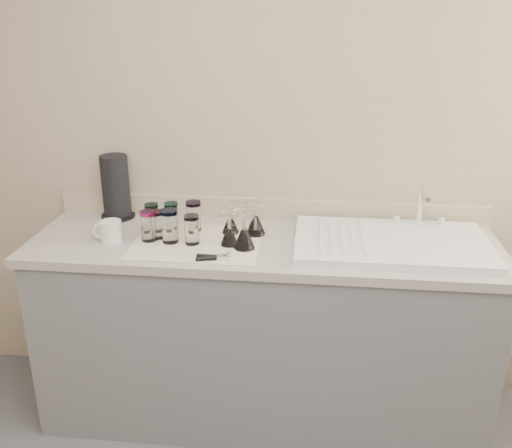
# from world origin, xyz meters

# --- Properties ---
(room_envelope) EXTENTS (3.54, 3.50, 2.52)m
(room_envelope) POSITION_xyz_m (0.00, 0.00, 1.56)
(room_envelope) COLOR #525358
(room_envelope) RESTS_ON ground
(counter_unit) EXTENTS (2.06, 0.62, 0.90)m
(counter_unit) POSITION_xyz_m (0.00, 1.20, 0.45)
(counter_unit) COLOR slate
(counter_unit) RESTS_ON ground
(sink_unit) EXTENTS (0.82, 0.50, 0.22)m
(sink_unit) POSITION_xyz_m (0.55, 1.20, 0.92)
(sink_unit) COLOR white
(sink_unit) RESTS_ON counter_unit
(dish_towel) EXTENTS (0.55, 0.42, 0.01)m
(dish_towel) POSITION_xyz_m (-0.29, 1.14, 0.90)
(dish_towel) COLOR white
(dish_towel) RESTS_ON counter_unit
(tumbler_teal) EXTENTS (0.06, 0.06, 0.12)m
(tumbler_teal) POSITION_xyz_m (-0.52, 1.26, 0.97)
(tumbler_teal) COLOR white
(tumbler_teal) RESTS_ON dish_towel
(tumbler_cyan) EXTENTS (0.06, 0.06, 0.12)m
(tumbler_cyan) POSITION_xyz_m (-0.43, 1.29, 0.97)
(tumbler_cyan) COLOR white
(tumbler_cyan) RESTS_ON dish_towel
(tumbler_purple) EXTENTS (0.07, 0.07, 0.14)m
(tumbler_purple) POSITION_xyz_m (-0.33, 1.28, 0.98)
(tumbler_purple) COLOR white
(tumbler_purple) RESTS_ON dish_towel
(tumbler_magenta) EXTENTS (0.07, 0.07, 0.13)m
(tumbler_magenta) POSITION_xyz_m (-0.50, 1.14, 0.98)
(tumbler_magenta) COLOR white
(tumbler_magenta) RESTS_ON dish_towel
(tumbler_blue) EXTENTS (0.07, 0.07, 0.15)m
(tumbler_blue) POSITION_xyz_m (-0.40, 1.13, 0.98)
(tumbler_blue) COLOR white
(tumbler_blue) RESTS_ON dish_towel
(tumbler_lavender) EXTENTS (0.07, 0.07, 0.13)m
(tumbler_lavender) POSITION_xyz_m (-0.30, 1.12, 0.97)
(tumbler_lavender) COLOR white
(tumbler_lavender) RESTS_ON dish_towel
(tumbler_extra) EXTENTS (0.06, 0.06, 0.13)m
(tumbler_extra) POSITION_xyz_m (-0.47, 1.17, 0.97)
(tumbler_extra) COLOR white
(tumbler_extra) RESTS_ON dish_towel
(goblet_back_left) EXTENTS (0.08, 0.08, 0.14)m
(goblet_back_left) POSITION_xyz_m (-0.16, 1.27, 0.96)
(goblet_back_left) COLOR white
(goblet_back_left) RESTS_ON dish_towel
(goblet_back_right) EXTENTS (0.09, 0.09, 0.16)m
(goblet_back_right) POSITION_xyz_m (-0.04, 1.26, 0.96)
(goblet_back_right) COLOR white
(goblet_back_right) RESTS_ON dish_towel
(goblet_front_left) EXTENTS (0.08, 0.08, 0.14)m
(goblet_front_left) POSITION_xyz_m (-0.14, 1.13, 0.95)
(goblet_front_left) COLOR white
(goblet_front_left) RESTS_ON dish_towel
(goblet_front_right) EXTENTS (0.09, 0.09, 0.16)m
(goblet_front_right) POSITION_xyz_m (-0.07, 1.10, 0.96)
(goblet_front_right) COLOR white
(goblet_front_right) RESTS_ON dish_towel
(can_opener) EXTENTS (0.14, 0.05, 0.02)m
(can_opener) POSITION_xyz_m (-0.18, 0.97, 0.92)
(can_opener) COLOR silver
(can_opener) RESTS_ON dish_towel
(white_mug) EXTENTS (0.13, 0.10, 0.10)m
(white_mug) POSITION_xyz_m (-0.66, 1.13, 0.95)
(white_mug) COLOR white
(white_mug) RESTS_ON counter_unit
(paper_towel_roll) EXTENTS (0.16, 0.16, 0.31)m
(paper_towel_roll) POSITION_xyz_m (-0.74, 1.43, 1.05)
(paper_towel_roll) COLOR black
(paper_towel_roll) RESTS_ON counter_unit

